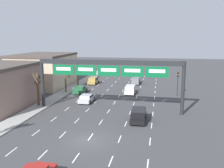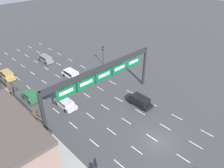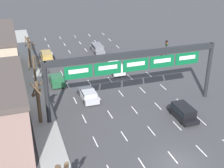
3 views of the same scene
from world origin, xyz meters
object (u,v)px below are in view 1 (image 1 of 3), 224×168
tree_bare_closest (38,88)px  suv_black (138,115)px  sign_gantry (109,70)px  suv_white (130,89)px  car_green (80,90)px  tree_bare_second (66,79)px  car_silver (87,98)px  traffic_light_near_gantry (178,79)px  suv_gold (93,80)px  tree_bare_third (78,72)px  suv_grey (136,80)px

tree_bare_closest → suv_black: bearing=-14.9°
sign_gantry → suv_black: sign_gantry is taller
suv_white → car_green: size_ratio=1.12×
tree_bare_second → car_silver: bearing=-45.5°
traffic_light_near_gantry → sign_gantry: bearing=-131.8°
suv_gold → tree_bare_second: (-2.95, -10.23, 1.82)m
suv_black → car_silver: bearing=138.7°
tree_bare_closest → suv_white: bearing=41.2°
sign_gantry → suv_gold: size_ratio=5.25×
suv_white → tree_bare_third: size_ratio=0.81×
car_silver → car_green: size_ratio=1.15×
suv_white → tree_bare_closest: tree_bare_closest is taller
suv_grey → suv_black: suv_black is taller
car_green → tree_bare_closest: bearing=-109.8°
suv_white → suv_gold: 13.24m
suv_gold → car_silver: bearing=-78.7°
car_green → tree_bare_third: bearing=111.5°
suv_gold → tree_bare_second: tree_bare_second is taller
car_green → suv_grey: bearing=51.5°
sign_gantry → tree_bare_second: sign_gantry is taller
suv_grey → car_green: 15.87m
suv_black → tree_bare_third: tree_bare_third is taller
car_silver → suv_black: suv_black is taller
car_silver → suv_black: (9.59, -8.42, 0.20)m
traffic_light_near_gantry → suv_gold: bearing=154.9°
suv_gold → traffic_light_near_gantry: (18.90, -8.86, 2.31)m
car_silver → sign_gantry: bearing=-42.3°
sign_gantry → suv_white: (1.79, 12.16, -5.37)m
suv_gold → sign_gantry: bearing=-68.9°
sign_gantry → car_silver: (-4.79, 4.36, -5.54)m
suv_gold → tree_bare_third: tree_bare_third is taller
sign_gantry → suv_white: sign_gantry is taller
suv_gold → tree_bare_third: 4.57m
traffic_light_near_gantry → suv_white: bearing=179.6°
car_green → suv_gold: bearing=90.4°
suv_black → suv_gold: bearing=117.3°
traffic_light_near_gantry → suv_black: bearing=-110.4°
suv_grey → tree_bare_third: tree_bare_third is taller
car_silver → tree_bare_third: 15.49m
suv_grey → car_silver: size_ratio=1.03×
sign_gantry → tree_bare_closest: size_ratio=4.10×
suv_white → tree_bare_closest: size_ratio=0.84×
suv_black → car_green: bearing=131.3°
suv_gold → tree_bare_second: bearing=-106.1°
suv_grey → tree_bare_closest: bearing=-120.9°
car_silver → traffic_light_near_gantry: (15.59, 7.74, 2.51)m
suv_grey → suv_black: (2.94, -27.02, 0.08)m
sign_gantry → suv_grey: (1.86, 22.95, -5.43)m
car_green → traffic_light_near_gantry: 19.05m
suv_white → tree_bare_third: tree_bare_third is taller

